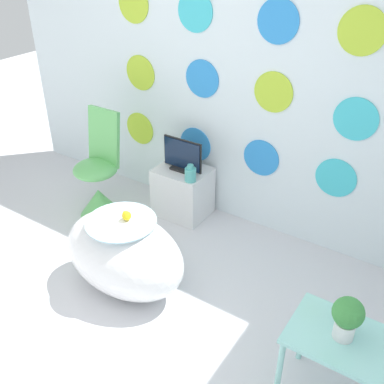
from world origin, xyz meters
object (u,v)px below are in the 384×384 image
bathtub (124,254)px  chair (99,185)px  tv (182,157)px  potted_plant_left (347,316)px  vase (190,174)px

bathtub → chair: bearing=143.5°
tv → potted_plant_left: 1.99m
vase → bathtub: bearing=-87.3°
bathtub → chair: chair is taller
potted_plant_left → chair: bearing=163.8°
bathtub → tv: (-0.20, 0.99, 0.26)m
chair → vase: size_ratio=6.52×
tv → vase: 0.21m
chair → potted_plant_left: (2.27, -0.66, 0.34)m
chair → potted_plant_left: size_ratio=3.88×
bathtub → vase: size_ratio=6.36×
vase → potted_plant_left: potted_plant_left is taller
bathtub → tv: bearing=101.5°
vase → potted_plant_left: (1.52, -0.94, 0.13)m
bathtub → potted_plant_left: (1.47, -0.07, 0.34)m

